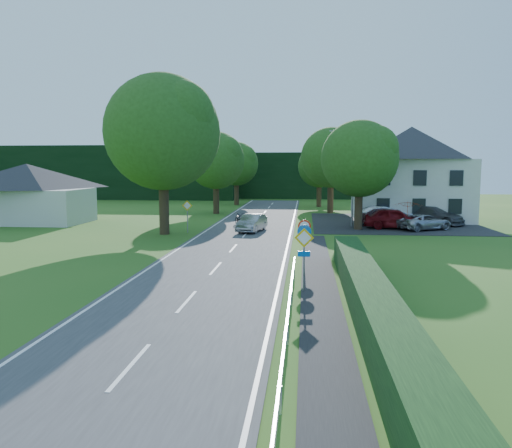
# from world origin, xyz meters

# --- Properties ---
(ground) EXTENTS (160.00, 160.00, 0.00)m
(ground) POSITION_xyz_m (0.00, 0.00, 0.00)
(ground) COLOR #255518
(ground) RESTS_ON ground
(road) EXTENTS (7.00, 80.00, 0.04)m
(road) POSITION_xyz_m (0.00, 20.00, 0.02)
(road) COLOR #39393C
(road) RESTS_ON ground
(footpath) EXTENTS (1.50, 44.00, 0.04)m
(footpath) POSITION_xyz_m (4.95, 2.00, 0.02)
(footpath) COLOR black
(footpath) RESTS_ON ground
(parking_pad) EXTENTS (14.00, 16.00, 0.04)m
(parking_pad) POSITION_xyz_m (12.00, 33.00, 0.02)
(parking_pad) COLOR black
(parking_pad) RESTS_ON ground
(line_edge_left) EXTENTS (0.12, 80.00, 0.01)m
(line_edge_left) POSITION_xyz_m (-3.25, 20.00, 0.04)
(line_edge_left) COLOR white
(line_edge_left) RESTS_ON road
(line_edge_right) EXTENTS (0.12, 80.00, 0.01)m
(line_edge_right) POSITION_xyz_m (3.25, 20.00, 0.04)
(line_edge_right) COLOR white
(line_edge_right) RESTS_ON road
(line_centre) EXTENTS (0.12, 80.00, 0.01)m
(line_centre) POSITION_xyz_m (0.00, 20.00, 0.04)
(line_centre) COLOR white
(line_centre) RESTS_ON road
(guardrail) EXTENTS (0.12, 26.00, 0.69)m
(guardrail) POSITION_xyz_m (3.85, -1.00, 0.34)
(guardrail) COLOR white
(guardrail) RESTS_ON ground
(hedge_right) EXTENTS (1.20, 30.00, 1.30)m
(hedge_right) POSITION_xyz_m (6.50, 0.00, 0.65)
(hedge_right) COLOR black
(hedge_right) RESTS_ON ground
(tree_main) EXTENTS (9.40, 9.40, 11.64)m
(tree_main) POSITION_xyz_m (-6.00, 24.00, 5.82)
(tree_main) COLOR #264C16
(tree_main) RESTS_ON ground
(tree_left_far) EXTENTS (7.00, 7.00, 8.58)m
(tree_left_far) POSITION_xyz_m (-5.00, 40.00, 4.29)
(tree_left_far) COLOR #264C16
(tree_left_far) RESTS_ON ground
(tree_right_far) EXTENTS (7.40, 7.40, 9.09)m
(tree_right_far) POSITION_xyz_m (7.00, 42.00, 4.54)
(tree_right_far) COLOR #264C16
(tree_right_far) RESTS_ON ground
(tree_left_back) EXTENTS (6.60, 6.60, 8.07)m
(tree_left_back) POSITION_xyz_m (-4.50, 52.00, 4.04)
(tree_left_back) COLOR #264C16
(tree_left_back) RESTS_ON ground
(tree_right_back) EXTENTS (6.20, 6.20, 7.56)m
(tree_right_back) POSITION_xyz_m (6.00, 50.00, 3.78)
(tree_right_back) COLOR #264C16
(tree_right_back) RESTS_ON ground
(tree_right_mid) EXTENTS (7.00, 7.00, 8.58)m
(tree_right_mid) POSITION_xyz_m (8.50, 28.00, 4.29)
(tree_right_mid) COLOR #264C16
(tree_right_mid) RESTS_ON ground
(treeline_left) EXTENTS (44.00, 6.00, 8.00)m
(treeline_left) POSITION_xyz_m (-28.00, 62.00, 4.00)
(treeline_left) COLOR black
(treeline_left) RESTS_ON ground
(treeline_right) EXTENTS (30.00, 5.00, 7.00)m
(treeline_right) POSITION_xyz_m (8.00, 66.00, 3.50)
(treeline_right) COLOR black
(treeline_right) RESTS_ON ground
(bungalow_left) EXTENTS (11.00, 6.50, 5.20)m
(bungalow_left) POSITION_xyz_m (-20.00, 30.00, 2.71)
(bungalow_left) COLOR beige
(bungalow_left) RESTS_ON ground
(house_white) EXTENTS (10.60, 8.40, 8.60)m
(house_white) POSITION_xyz_m (14.00, 36.00, 4.41)
(house_white) COLOR silver
(house_white) RESTS_ON ground
(streetlight) EXTENTS (2.03, 0.18, 8.00)m
(streetlight) POSITION_xyz_m (8.06, 30.00, 4.46)
(streetlight) COLOR gray
(streetlight) RESTS_ON ground
(sign_priority_right) EXTENTS (0.78, 0.09, 2.59)m
(sign_priority_right) POSITION_xyz_m (4.30, 7.98, 1.80)
(sign_priority_right) COLOR gray
(sign_priority_right) RESTS_ON ground
(sign_roundabout) EXTENTS (0.64, 0.08, 2.37)m
(sign_roundabout) POSITION_xyz_m (4.30, 10.98, 1.67)
(sign_roundabout) COLOR gray
(sign_roundabout) RESTS_ON ground
(sign_speed_limit) EXTENTS (0.64, 0.11, 2.37)m
(sign_speed_limit) POSITION_xyz_m (4.30, 12.97, 1.77)
(sign_speed_limit) COLOR gray
(sign_speed_limit) RESTS_ON ground
(sign_priority_left) EXTENTS (0.78, 0.09, 2.44)m
(sign_priority_left) POSITION_xyz_m (-4.50, 24.98, 1.72)
(sign_priority_left) COLOR gray
(sign_priority_left) RESTS_ON ground
(moving_car) EXTENTS (2.12, 4.20, 1.32)m
(moving_car) POSITION_xyz_m (0.30, 25.87, 0.70)
(moving_car) COLOR #A3A2A7
(moving_car) RESTS_ON road
(motorcycle) EXTENTS (1.45, 2.21, 1.10)m
(motorcycle) POSITION_xyz_m (-1.20, 29.44, 0.59)
(motorcycle) COLOR black
(motorcycle) RESTS_ON road
(parked_car_red) EXTENTS (4.99, 2.33, 1.65)m
(parked_car_red) POSITION_xyz_m (11.43, 28.65, 0.87)
(parked_car_red) COLOR #630B0F
(parked_car_red) RESTS_ON parking_pad
(parked_car_silver_a) EXTENTS (5.06, 2.72, 1.58)m
(parked_car_silver_a) POSITION_xyz_m (11.05, 31.18, 0.83)
(parked_car_silver_a) COLOR #A1A2A6
(parked_car_silver_a) RESTS_ON parking_pad
(parked_car_grey) EXTENTS (5.61, 5.01, 1.56)m
(parked_car_grey) POSITION_xyz_m (15.14, 32.00, 0.82)
(parked_car_grey) COLOR #46454A
(parked_car_grey) RESTS_ON parking_pad
(parked_car_silver_b) EXTENTS (4.83, 3.91, 1.22)m
(parked_car_silver_b) POSITION_xyz_m (13.63, 28.15, 0.65)
(parked_car_silver_b) COLOR #ACABB3
(parked_car_silver_b) RESTS_ON parking_pad
(parasol) EXTENTS (2.81, 2.85, 2.17)m
(parasol) POSITION_xyz_m (12.60, 29.50, 1.12)
(parasol) COLOR #B9360E
(parasol) RESTS_ON parking_pad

